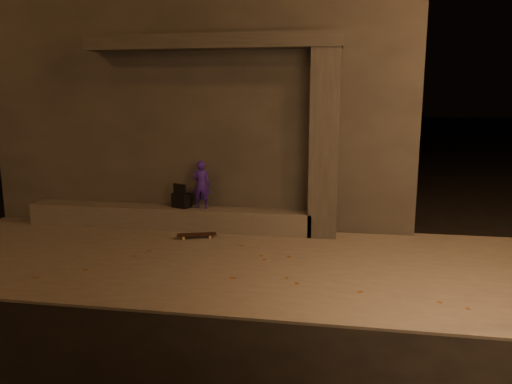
% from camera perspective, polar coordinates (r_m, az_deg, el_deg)
% --- Properties ---
extents(ground, '(120.00, 120.00, 0.00)m').
position_cam_1_polar(ground, '(6.85, -8.70, -13.06)').
color(ground, black).
rests_on(ground, ground).
extents(sidewalk, '(11.00, 4.40, 0.04)m').
position_cam_1_polar(sidewalk, '(8.62, -4.45, -7.66)').
color(sidewalk, '#625D56').
rests_on(sidewalk, ground).
extents(building, '(9.00, 5.10, 5.22)m').
position_cam_1_polar(building, '(12.77, -3.99, 10.25)').
color(building, '#33312F').
rests_on(building, ground).
extents(ledge, '(6.00, 0.55, 0.45)m').
position_cam_1_polar(ledge, '(10.59, -10.01, -2.86)').
color(ledge, '#54524C').
rests_on(ledge, sidewalk).
extents(column, '(0.55, 0.55, 3.60)m').
position_cam_1_polar(column, '(9.71, 7.81, 5.39)').
color(column, '#33312F').
rests_on(column, sidewalk).
extents(canopy, '(5.00, 0.70, 0.28)m').
position_cam_1_polar(canopy, '(10.09, -5.02, 16.70)').
color(canopy, '#33312F').
rests_on(canopy, column).
extents(skateboarder, '(0.38, 0.26, 0.98)m').
position_cam_1_polar(skateboarder, '(10.22, -6.29, 0.85)').
color(skateboarder, '#30179A').
rests_on(skateboarder, ledge).
extents(backpack, '(0.42, 0.36, 0.51)m').
position_cam_1_polar(backpack, '(10.41, -8.50, -0.80)').
color(backpack, black).
rests_on(backpack, ledge).
extents(skateboard, '(0.78, 0.43, 0.08)m').
position_cam_1_polar(skateboard, '(9.79, -6.80, -4.87)').
color(skateboard, black).
rests_on(skateboard, sidewalk).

